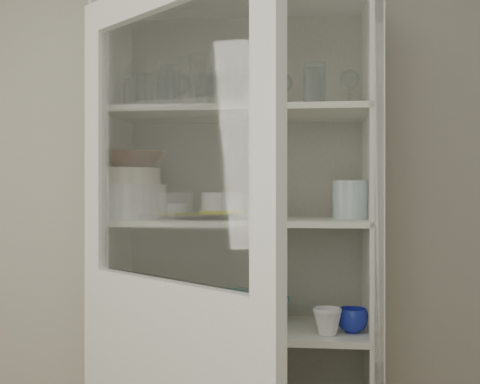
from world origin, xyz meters
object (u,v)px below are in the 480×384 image
Objects in this scene: goblet_3 at (349,89)px; cream_bowl at (133,176)px; plate_stack_back at (161,210)px; glass_platter at (222,216)px; teal_jar at (238,306)px; grey_bowl_stack at (351,200)px; mug_white at (327,322)px; pantry_cabinet at (242,301)px; goblet_2 at (283,92)px; mug_teal at (275,309)px; mug_blue at (352,320)px; plate_stack_front at (133,202)px; cupboard_door at (168,358)px; measuring_cups at (174,322)px; goblet_0 at (181,93)px; white_canister at (167,307)px; terracotta_bowl at (133,160)px; yellow_trivet at (222,212)px; white_ramekin at (222,202)px; goblet_1 at (257,93)px.

cream_bowl is at bearing -169.83° from goblet_3.
goblet_3 is 0.87m from plate_stack_back.
teal_jar is at bearing 65.32° from glass_platter.
grey_bowl_stack is 1.38× the size of mug_white.
pantry_cabinet is 15.00× the size of grey_bowl_stack.
goblet_2 reaches higher than mug_teal.
mug_teal is at bearing 129.28° from mug_blue.
mug_teal is at bearing 14.00° from plate_stack_front.
cupboard_door reaches higher than measuring_cups.
cupboard_door reaches higher than cream_bowl.
mug_blue is at bearing -16.01° from goblet_0.
mug_blue is 0.69m from white_canister.
glass_platter is at bearing 151.07° from mug_blue.
pantry_cabinet is 0.37m from mug_white.
white_canister is (-0.26, -0.06, 0.00)m from teal_jar.
grey_bowl_stack is (0.80, 0.06, -0.15)m from terracotta_bowl.
yellow_trivet is at bearing -10.63° from white_canister.
glass_platter is 0.43m from measuring_cups.
teal_jar is at bearing -4.56° from plate_stack_back.
goblet_3 is 1.68× the size of mug_teal.
goblet_2 is at bearing 28.06° from glass_platter.
cream_bowl is (-0.55, -0.15, -0.33)m from goblet_2.
white_ramekin is 1.43× the size of measuring_cups.
plate_stack_front is 1.15× the size of plate_stack_back.
pantry_cabinet is 10.64× the size of cream_bowl.
goblet_2 reaches higher than measuring_cups.
goblet_2 is 0.67m from plate_stack_back.
cupboard_door is 1.09m from goblet_0.
cream_bowl is 1.94× the size of mug_white.
plate_stack_back is at bearing 67.30° from cream_bowl.
plate_stack_back is 0.85m from mug_blue.
grey_bowl_stack is (0.41, -0.07, 0.39)m from pantry_cabinet.
pantry_cabinet reaches higher than goblet_1.
yellow_trivet is at bearing 0.00° from white_ramekin.
goblet_3 reaches higher than cream_bowl.
plate_stack_back is 0.78m from mug_white.
pantry_cabinet is 12.45× the size of goblet_2.
terracotta_bowl is at bearing -175.23° from glass_platter.
white_ramekin is (0.19, -0.15, -0.43)m from goblet_0.
mug_blue is (0.80, -0.01, -0.42)m from plate_stack_front.
cream_bowl reaches higher than white_ramekin.
pantry_cabinet is at bearing -144.25° from goblet_1.
goblet_0 reaches higher than glass_platter.
cream_bowl is (-0.06, -0.16, 0.13)m from plate_stack_back.
goblet_0 is at bearing 52.22° from cream_bowl.
goblet_3 is at bearing 10.17° from terracotta_bowl.
goblet_0 is at bearing 138.67° from cupboard_door.
glass_platter is at bearing -25.98° from plate_stack_back.
white_ramekin is 0.63m from mug_blue.
goblet_3 is 1.58× the size of teal_jar.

